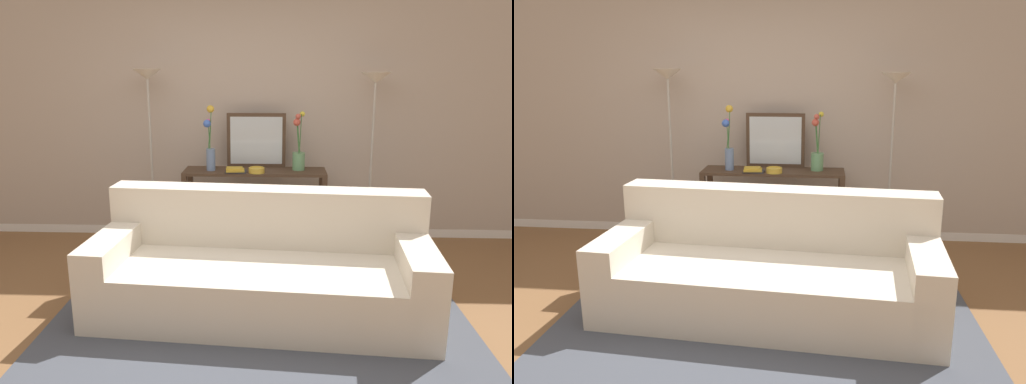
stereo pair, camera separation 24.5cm
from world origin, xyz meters
The scene contains 13 objects.
ground_plane centered at (0.00, 0.00, -0.01)m, with size 16.00×16.00×0.02m, color brown.
back_wall centered at (0.00, 2.23, 1.46)m, with size 12.00×0.15×2.92m.
area_rug centered at (0.30, 0.27, 0.01)m, with size 3.02×1.89×0.01m.
couch centered at (0.30, 0.44, 0.31)m, with size 2.51×1.18×0.88m.
console_table centered at (0.19, 1.82, 0.56)m, with size 1.40×0.38×0.80m.
floor_lamp_left centered at (-0.85, 1.85, 1.40)m, with size 0.28×0.28×1.77m.
floor_lamp_right centered at (1.34, 1.85, 1.37)m, with size 0.28×0.28×1.74m.
wall_mirror centered at (0.20, 1.97, 1.07)m, with size 0.59×0.02×0.55m.
vase_tall_flowers centered at (-0.25, 1.79, 1.06)m, with size 0.11×0.13×0.64m.
vase_short_flowers centered at (0.62, 1.85, 0.97)m, with size 0.12×0.13×0.57m.
fruit_bowl centered at (0.21, 1.69, 0.82)m, with size 0.15×0.15×0.05m.
book_stack centered at (0.01, 1.70, 0.82)m, with size 0.21×0.16×0.05m.
book_row_under_console centered at (-0.22, 1.82, 0.06)m, with size 0.33×0.17×0.13m.
Camera 1 is at (0.41, -3.07, 1.81)m, focal length 35.36 mm.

